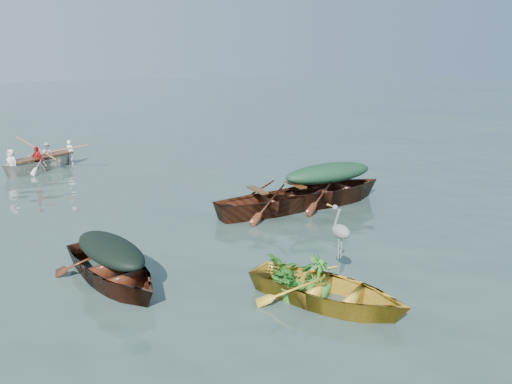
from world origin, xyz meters
TOP-DOWN VIEW (x-y plane):
  - ground at (0.00, 0.00)m, footprint 140.00×140.00m
  - yellow_dinghy at (-2.58, -3.26)m, footprint 2.64×3.67m
  - dark_covered_boat at (-5.22, -0.56)m, footprint 1.84×3.88m
  - green_tarp_boat at (1.23, 0.98)m, footprint 5.00×1.91m
  - open_wooden_boat at (-0.39, 1.11)m, footprint 4.71×1.84m
  - rowed_boat at (-4.26, 9.68)m, footprint 4.08×2.95m
  - dark_tarp_cover at (-5.22, -0.56)m, footprint 1.01×2.14m
  - green_tarp_cover at (1.23, 0.98)m, footprint 2.75×1.05m
  - thwart_benches at (-0.39, 1.11)m, footprint 2.37×1.06m
  - heron at (-2.09, -3.00)m, footprint 0.41×0.48m
  - dinghy_weeds at (-2.77, -2.74)m, footprint 0.99×1.10m
  - rowers at (-4.26, 9.68)m, footprint 2.97×2.27m
  - oars at (-4.26, 9.68)m, footprint 1.76×2.57m

SIDE VIEW (x-z plane):
  - ground at x=0.00m, z-range 0.00..0.00m
  - yellow_dinghy at x=-2.58m, z-range -0.46..0.46m
  - dark_covered_boat at x=-5.22m, z-range -0.47..0.47m
  - green_tarp_boat at x=1.23m, z-range -0.59..0.59m
  - open_wooden_boat at x=-0.39m, z-range -0.54..0.54m
  - rowed_boat at x=-4.26m, z-range -0.47..0.47m
  - oars at x=-4.26m, z-range 0.47..0.53m
  - thwart_benches at x=-0.39m, z-range 0.54..0.58m
  - dark_tarp_cover at x=-5.22m, z-range 0.47..0.87m
  - dinghy_weeds at x=-2.77m, z-range 0.46..1.06m
  - rowers at x=-4.26m, z-range 0.47..1.23m
  - green_tarp_cover at x=1.23m, z-range 0.59..1.11m
  - heron at x=-2.09m, z-range 0.46..1.38m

